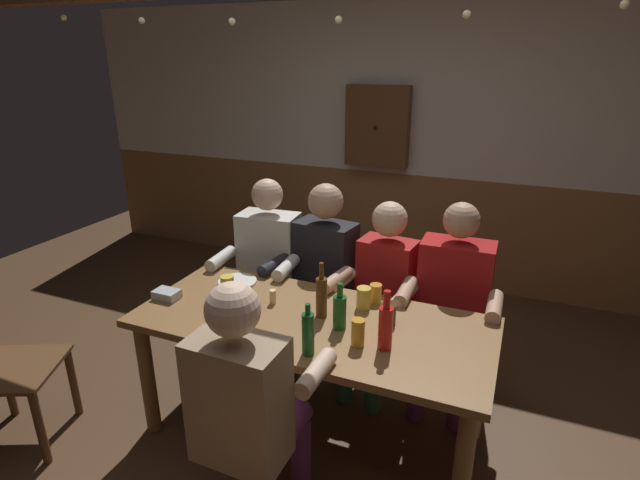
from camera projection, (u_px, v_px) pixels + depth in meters
ground_plane at (312, 431)px, 2.81m from camera, size 8.14×8.14×0.00m
back_wall_upper at (420, 90)px, 4.20m from camera, size 6.78×0.12×1.46m
back_wall_wainscot at (411, 226)px, 4.63m from camera, size 6.78×0.12×1.01m
dining_table at (311, 336)px, 2.59m from camera, size 1.85×0.81×0.73m
person_0 at (266, 262)px, 3.35m from camera, size 0.56×0.55×1.26m
person_1 at (320, 271)px, 3.19m from camera, size 0.56×0.56×1.27m
person_2 at (381, 290)px, 3.04m from camera, size 0.51×0.56×1.19m
person_3 at (452, 297)px, 2.89m from camera, size 0.56×0.52×1.24m
person_4 at (249, 400)px, 2.02m from camera, size 0.52×0.52×1.24m
table_candle at (273, 297)px, 2.71m from camera, size 0.04×0.04×0.08m
condiment_caddy at (167, 294)px, 2.76m from camera, size 0.14×0.10×0.05m
plate_0 at (237, 282)px, 2.96m from camera, size 0.23×0.23×0.01m
bottle_0 at (340, 311)px, 2.44m from camera, size 0.07×0.07×0.25m
bottle_1 at (386, 326)px, 2.26m from camera, size 0.07×0.07×0.30m
bottle_2 at (321, 296)px, 2.54m from camera, size 0.06×0.06×0.30m
bottle_3 at (308, 333)px, 2.22m from camera, size 0.06×0.06×0.26m
pint_glass_0 at (388, 314)px, 2.50m from camera, size 0.08×0.08×0.11m
pint_glass_1 at (228, 288)px, 2.74m from camera, size 0.07×0.07×0.14m
pint_glass_2 at (358, 333)px, 2.30m from camera, size 0.06×0.06×0.13m
pint_glass_3 at (364, 298)px, 2.65m from camera, size 0.08×0.08×0.12m
pint_glass_4 at (376, 293)px, 2.72m from camera, size 0.07×0.07×0.10m
pint_glass_5 at (222, 315)px, 2.44m from camera, size 0.08×0.08×0.15m
wall_dart_cabinet at (377, 127)px, 4.32m from camera, size 0.56×0.15×0.70m
string_lights at (339, 10)px, 2.33m from camera, size 4.78×0.04×0.14m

